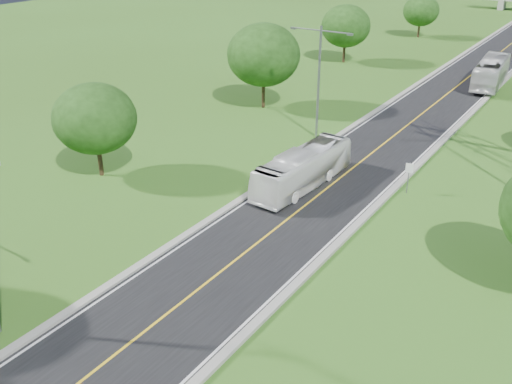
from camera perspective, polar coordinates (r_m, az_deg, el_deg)
ground at (r=64.52m, az=17.12°, el=8.14°), size 260.00×260.00×0.00m
road at (r=70.09m, az=18.63°, el=9.31°), size 8.00×150.00×0.06m
curb_left at (r=71.20m, az=15.34°, el=10.04°), size 0.50×150.00×0.22m
curb_right at (r=69.19m, az=22.02°, el=8.64°), size 0.50×150.00×0.22m
speed_limit_sign at (r=42.67m, az=15.03°, el=1.83°), size 0.55×0.09×2.40m
streetlight_mid_left at (r=51.52m, az=6.32°, el=11.74°), size 5.90×0.25×10.00m
tree_lb at (r=44.87m, az=-15.82°, el=7.09°), size 6.30×6.30×7.33m
tree_lc at (r=60.20m, az=0.76°, el=13.55°), size 7.56×7.56×8.79m
tree_ld at (r=82.02m, az=8.96°, el=16.08°), size 6.72×6.72×7.82m
tree_le at (r=103.40m, az=16.18°, el=17.01°), size 5.88×5.88×6.84m
bus_outbound at (r=74.79m, az=22.45°, el=11.02°), size 3.75×12.02×3.30m
bus_inbound at (r=42.38m, az=4.72°, el=2.36°), size 3.07×10.51×2.89m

